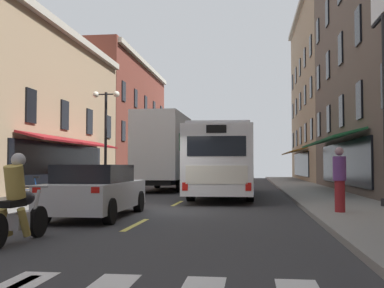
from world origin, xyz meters
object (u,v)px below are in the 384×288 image
at_px(transit_bus, 224,162).
at_px(sedan_mid, 96,190).
at_px(box_truck, 166,152).
at_px(bicycle_near, 31,192).
at_px(pedestrian_mid, 340,178).
at_px(street_lamp_twin, 106,135).
at_px(billboard_sign, 384,29).
at_px(motorcycle_rider, 18,205).
at_px(sedan_near, 189,174).

bearing_deg(transit_bus, sedan_mid, -107.83).
height_order(box_truck, bicycle_near, box_truck).
relative_size(pedestrian_mid, street_lamp_twin, 0.35).
distance_m(billboard_sign, pedestrian_mid, 5.52).
relative_size(motorcycle_rider, street_lamp_twin, 0.40).
height_order(sedan_near, sedan_mid, sedan_near).
height_order(bicycle_near, pedestrian_mid, pedestrian_mid).
bearing_deg(transit_bus, motorcycle_rider, -102.30).
bearing_deg(sedan_mid, transit_bus, 72.17).
xyz_separation_m(sedan_mid, motorcycle_rider, (0.00, -4.43, -0.03)).
relative_size(transit_bus, pedestrian_mid, 6.30).
xyz_separation_m(transit_bus, bicycle_near, (-6.43, -6.17, -1.11)).
distance_m(sedan_near, street_lamp_twin, 13.55).
height_order(billboard_sign, motorcycle_rider, billboard_sign).
distance_m(billboard_sign, motorcycle_rider, 12.41).
height_order(sedan_mid, pedestrian_mid, pedestrian_mid).
bearing_deg(sedan_near, bicycle_near, -97.85).
xyz_separation_m(sedan_near, bicycle_near, (-2.86, -20.76, -0.23)).
bearing_deg(billboard_sign, sedan_mid, -160.74).
distance_m(billboard_sign, street_lamp_twin, 14.36).
bearing_deg(billboard_sign, sedan_near, 113.52).
xyz_separation_m(motorcycle_rider, bicycle_near, (-3.43, 7.59, -0.21)).
relative_size(sedan_mid, street_lamp_twin, 0.90).
height_order(motorcycle_rider, street_lamp_twin, street_lamp_twin).
distance_m(box_truck, street_lamp_twin, 4.13).
relative_size(box_truck, sedan_mid, 1.73).
distance_m(motorcycle_rider, bicycle_near, 8.33).
relative_size(transit_bus, motorcycle_rider, 5.47).
xyz_separation_m(sedan_mid, street_lamp_twin, (-3.16, 10.81, 2.25)).
bearing_deg(sedan_mid, street_lamp_twin, 106.28).
bearing_deg(box_truck, pedestrian_mid, -60.86).
relative_size(billboard_sign, box_truck, 0.94).
xyz_separation_m(box_truck, sedan_mid, (0.59, -13.95, -1.45)).
bearing_deg(sedan_near, box_truck, -90.14).
distance_m(box_truck, pedestrian_mid, 15.02).
height_order(billboard_sign, street_lamp_twin, billboard_sign).
height_order(billboard_sign, sedan_mid, billboard_sign).
relative_size(motorcycle_rider, bicycle_near, 1.21).
bearing_deg(street_lamp_twin, bicycle_near, -92.05).
relative_size(sedan_near, pedestrian_mid, 2.50).
bearing_deg(street_lamp_twin, transit_bus, -13.51).
bearing_deg(pedestrian_mid, sedan_mid, 73.86).
relative_size(sedan_near, street_lamp_twin, 0.88).
xyz_separation_m(motorcycle_rider, street_lamp_twin, (-3.16, 15.24, 2.28)).
bearing_deg(billboard_sign, street_lamp_twin, 146.23).
relative_size(box_truck, sedan_near, 1.77).
relative_size(sedan_near, motorcycle_rider, 2.17).
distance_m(transit_bus, motorcycle_rider, 14.11).
height_order(transit_bus, motorcycle_rider, transit_bus).
bearing_deg(box_truck, sedan_mid, -87.57).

